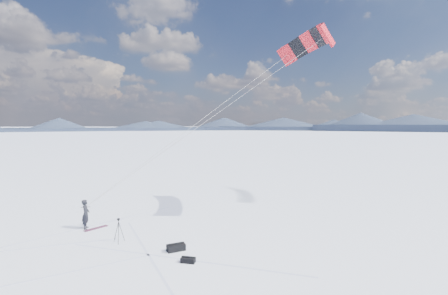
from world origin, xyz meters
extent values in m
plane|color=white|center=(0.00, 0.00, 0.00)|extent=(1800.00, 1800.00, 0.00)
cube|color=black|center=(209.56, 241.84, 1.98)|extent=(142.83, 132.24, 3.96)
cone|color=black|center=(209.56, 241.84, 3.96)|extent=(90.28, 90.28, 8.00)
cube|color=black|center=(132.93, 291.08, 1.98)|extent=(155.14, 103.25, 3.96)
cone|color=black|center=(132.93, 291.08, 3.96)|extent=(84.80, 84.80, 8.00)
cube|color=black|center=(45.54, 316.74, 1.98)|extent=(154.88, 65.89, 3.96)
cone|color=black|center=(45.54, 316.74, 3.96)|extent=(72.46, 72.46, 8.00)
cube|color=black|center=(-45.54, 316.74, 1.98)|extent=(154.88, 65.89, 3.96)
cone|color=black|center=(-45.54, 316.74, 3.96)|extent=(72.46, 72.46, 8.00)
cube|color=black|center=(-132.93, 291.08, 1.98)|extent=(155.14, 103.25, 3.96)
cone|color=black|center=(-132.93, 291.08, 3.96)|extent=(84.80, 84.80, 8.00)
cube|color=#B2B9DA|center=(-3.30, -1.70, 0.00)|extent=(3.52, 7.29, 0.01)
cube|color=#B2B9DA|center=(-1.60, 0.60, 0.00)|extent=(6.45, 7.79, 0.01)
cube|color=#B2B9DA|center=(0.10, 2.90, 0.00)|extent=(11.66, 3.07, 0.01)
cube|color=#B2B9DA|center=(1.80, -2.80, 0.00)|extent=(1.27, 5.91, 0.01)
imported|color=black|center=(-1.92, 3.70, 0.00)|extent=(0.46, 0.68, 1.82)
cube|color=maroon|center=(-1.32, 3.60, 0.02)|extent=(1.32, 1.19, 0.04)
cylinder|color=black|center=(0.58, 0.97, 0.58)|extent=(0.32, 0.21, 1.17)
cylinder|color=black|center=(0.29, 0.96, 0.58)|extent=(0.33, 0.19, 1.17)
cylinder|color=black|center=(0.44, 0.72, 0.58)|extent=(0.03, 0.36, 1.17)
cylinder|color=black|center=(0.44, 0.88, 1.01)|extent=(0.03, 0.03, 0.32)
cube|color=black|center=(0.44, 0.88, 1.22)|extent=(0.09, 0.09, 0.05)
cube|color=black|center=(0.44, 0.88, 1.30)|extent=(0.15, 0.13, 0.09)
cylinder|color=black|center=(0.44, 0.96, 1.30)|extent=(0.06, 0.09, 0.06)
cube|color=black|center=(3.48, -0.83, 0.17)|extent=(1.00, 0.67, 0.35)
cylinder|color=black|center=(3.48, -0.83, 0.37)|extent=(0.86, 0.32, 0.09)
cube|color=black|center=(3.99, -2.36, 0.12)|extent=(0.74, 0.56, 0.25)
cylinder|color=black|center=(3.99, -2.36, 0.27)|extent=(0.61, 0.32, 0.08)
cube|color=red|center=(12.78, 1.63, 11.85)|extent=(1.50, 0.90, 1.68)
cube|color=black|center=(13.26, 2.49, 12.23)|extent=(1.31, 1.05, 1.55)
cube|color=red|center=(13.53, 3.51, 12.47)|extent=(1.10, 1.12, 1.40)
cube|color=black|center=(13.58, 4.61, 12.55)|extent=(1.00, 1.12, 1.25)
cube|color=red|center=(13.41, 5.69, 12.47)|extent=(1.22, 1.10, 1.40)
cube|color=black|center=(13.02, 6.67, 12.23)|extent=(1.41, 1.01, 1.55)
cube|color=red|center=(12.44, 7.47, 11.85)|extent=(1.57, 0.84, 1.68)
cylinder|color=#99999C|center=(5.43, 2.67, 6.60)|extent=(14.72, 2.10, 10.52)
cylinder|color=#99999C|center=(5.26, 5.59, 6.60)|extent=(14.38, 3.79, 10.52)
cylinder|color=black|center=(-1.92, 3.70, 1.35)|extent=(0.55, 0.06, 0.03)
camera|label=1|loc=(3.11, -17.11, 6.45)|focal=26.00mm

